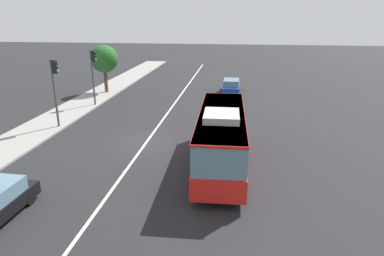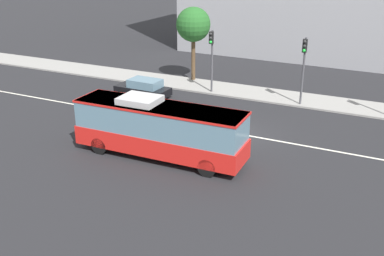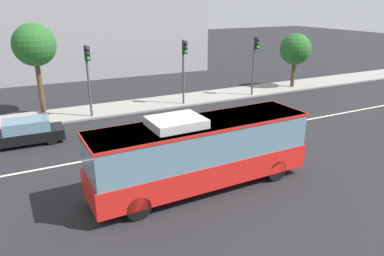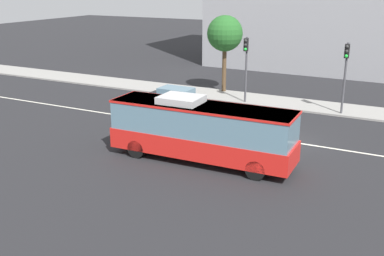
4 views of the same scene
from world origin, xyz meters
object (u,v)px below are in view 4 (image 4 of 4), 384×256
(transit_bus, at_px, (201,129))
(traffic_light_mid_block, at_px, (346,66))
(street_tree_kerbside_left, at_px, (225,34))
(sedan_black, at_px, (174,97))
(traffic_light_near_corner, at_px, (246,59))

(transit_bus, distance_m, traffic_light_mid_block, 13.57)
(traffic_light_mid_block, relative_size, street_tree_kerbside_left, 0.79)
(sedan_black, bearing_deg, traffic_light_mid_block, -163.47)
(transit_bus, xyz_separation_m, traffic_light_near_corner, (-2.24, 12.37, 1.75))
(traffic_light_near_corner, distance_m, street_tree_kerbside_left, 4.40)
(transit_bus, height_order, traffic_light_mid_block, traffic_light_mid_block)
(transit_bus, bearing_deg, sedan_black, 125.00)
(traffic_light_mid_block, bearing_deg, sedan_black, -77.45)
(transit_bus, xyz_separation_m, traffic_light_mid_block, (5.12, 12.44, 1.75))
(sedan_black, relative_size, traffic_light_mid_block, 0.87)
(transit_bus, distance_m, sedan_black, 11.53)
(traffic_light_mid_block, height_order, street_tree_kerbside_left, street_tree_kerbside_left)
(transit_bus, relative_size, traffic_light_near_corner, 1.93)
(sedan_black, bearing_deg, transit_bus, 127.92)
(traffic_light_mid_block, xyz_separation_m, street_tree_kerbside_left, (-10.38, 2.78, 1.45))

